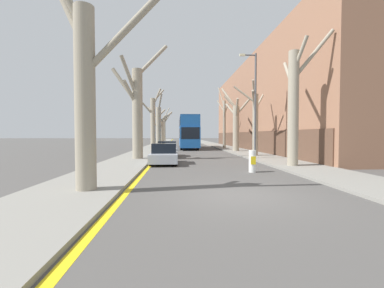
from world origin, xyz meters
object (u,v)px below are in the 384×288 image
at_px(double_decker_bus, 188,131).
at_px(parked_car_0, 164,154).
at_px(street_tree_right_1, 255,120).
at_px(street_tree_left_2, 153,121).
at_px(lamp_post, 254,101).
at_px(street_tree_left_0, 86,89).
at_px(street_tree_left_4, 161,130).
at_px(street_tree_right_0, 294,103).
at_px(street_tree_left_5, 165,127).
at_px(parked_car_1, 167,149).
at_px(street_tree_left_1, 137,108).
at_px(traffic_bollard, 252,161).
at_px(street_tree_right_3, 224,121).
at_px(street_tree_right_2, 235,123).
at_px(street_tree_left_3, 159,124).

bearing_deg(double_decker_bus, parked_car_0, -97.42).
bearing_deg(street_tree_right_1, street_tree_left_2, 135.68).
relative_size(double_decker_bus, lamp_post, 1.36).
bearing_deg(street_tree_left_0, street_tree_left_4, 90.24).
bearing_deg(street_tree_left_2, street_tree_right_0, -59.85).
bearing_deg(street_tree_left_0, street_tree_left_5, 90.03).
bearing_deg(double_decker_bus, street_tree_left_4, 105.08).
bearing_deg(parked_car_0, parked_car_1, 90.00).
relative_size(street_tree_left_1, traffic_bollard, 8.05).
height_order(street_tree_left_0, street_tree_left_1, street_tree_left_1).
bearing_deg(street_tree_right_3, street_tree_right_0, -89.73).
height_order(double_decker_bus, lamp_post, lamp_post).
bearing_deg(street_tree_right_3, street_tree_right_2, -90.91).
distance_m(street_tree_left_3, traffic_bollard, 31.68).
height_order(street_tree_left_3, lamp_post, street_tree_left_3).
relative_size(street_tree_left_0, street_tree_right_1, 1.20).
bearing_deg(lamp_post, street_tree_left_1, 178.92).
xyz_separation_m(street_tree_right_0, double_decker_bus, (-5.44, 22.18, -1.32)).
relative_size(street_tree_left_0, street_tree_left_4, 1.30).
relative_size(street_tree_left_1, double_decker_bus, 0.82).
xyz_separation_m(street_tree_right_2, lamp_post, (-0.64, -9.34, 1.38)).
xyz_separation_m(street_tree_left_3, parked_car_1, (2.17, -20.44, -3.16)).
bearing_deg(street_tree_left_2, street_tree_left_1, -90.71).
relative_size(street_tree_left_2, parked_car_0, 2.02).
height_order(street_tree_right_0, street_tree_right_3, street_tree_right_3).
xyz_separation_m(street_tree_left_3, parked_car_0, (2.17, -26.40, -3.17)).
distance_m(street_tree_left_1, street_tree_left_4, 35.29).
relative_size(street_tree_left_2, traffic_bollard, 6.76).
bearing_deg(street_tree_right_2, street_tree_left_1, -137.71).
distance_m(street_tree_left_0, street_tree_left_3, 35.16).
height_order(street_tree_left_0, street_tree_right_3, street_tree_right_3).
xyz_separation_m(street_tree_left_4, traffic_bollard, (7.29, -42.56, -2.40)).
distance_m(street_tree_left_0, traffic_bollard, 8.87).
bearing_deg(lamp_post, street_tree_right_1, 71.34).
distance_m(street_tree_right_1, parked_car_0, 9.86).
distance_m(parked_car_0, lamp_post, 8.69).
bearing_deg(parked_car_0, street_tree_right_3, 68.42).
xyz_separation_m(street_tree_left_1, traffic_bollard, (7.17, -7.29, -3.57)).
xyz_separation_m(street_tree_left_3, street_tree_left_5, (-0.08, 24.73, 0.27)).
xyz_separation_m(street_tree_left_0, lamp_post, (9.36, 11.56, 1.20)).
distance_m(street_tree_left_1, parked_car_0, 5.13).
xyz_separation_m(street_tree_right_0, lamp_post, (-0.87, 5.22, 0.83)).
height_order(double_decker_bus, parked_car_1, double_decker_bus).
xyz_separation_m(street_tree_left_0, street_tree_left_3, (0.05, 35.15, 0.28)).
xyz_separation_m(street_tree_left_3, street_tree_right_1, (10.12, -21.20, -0.52)).
relative_size(street_tree_left_0, parked_car_1, 1.78).
relative_size(parked_car_0, lamp_post, 0.46).
height_order(street_tree_left_2, street_tree_left_3, street_tree_left_3).
xyz_separation_m(street_tree_left_1, parked_car_1, (2.30, 2.98, -3.49)).
height_order(street_tree_right_2, lamp_post, lamp_post).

